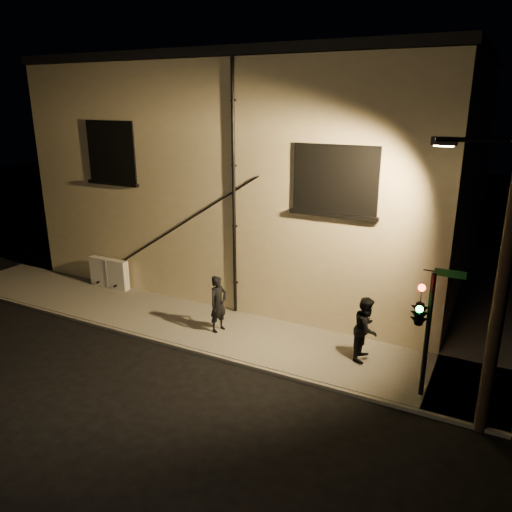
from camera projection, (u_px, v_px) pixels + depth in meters
The scene contains 8 objects.
ground at pixel (239, 364), 14.27m from camera, with size 90.00×90.00×0.00m, color black.
sidewalk at pixel (331, 314), 17.42m from camera, with size 21.00×16.00×0.12m.
building at pixel (279, 167), 21.87m from camera, with size 16.20×12.23×8.80m.
utility_cabinet at pixel (109, 273), 19.61m from camera, with size 1.77×0.30×1.16m, color white.
pedestrian_a at pixel (218, 304), 15.79m from camera, with size 0.67×0.44×1.84m, color black.
pedestrian_b at pixel (366, 328), 14.07m from camera, with size 0.91×0.71×1.86m, color black.
traffic_signal at pixel (420, 312), 11.90m from camera, with size 1.30×1.99×3.37m.
streetlamp_pole at pixel (498, 276), 10.44m from camera, with size 2.02×1.38×6.91m.
Camera 1 is at (6.30, -11.01, 7.23)m, focal length 35.00 mm.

